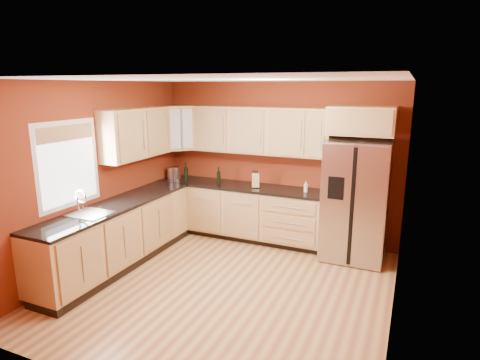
% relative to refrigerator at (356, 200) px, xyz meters
% --- Properties ---
extents(floor, '(4.00, 4.00, 0.00)m').
position_rel_refrigerator_xyz_m(floor, '(-1.35, -1.62, -0.89)').
color(floor, '#965C3A').
rests_on(floor, ground).
extents(ceiling, '(4.00, 4.00, 0.00)m').
position_rel_refrigerator_xyz_m(ceiling, '(-1.35, -1.62, 1.71)').
color(ceiling, white).
rests_on(ceiling, wall_back).
extents(wall_back, '(4.00, 0.04, 2.60)m').
position_rel_refrigerator_xyz_m(wall_back, '(-1.35, 0.38, 0.41)').
color(wall_back, maroon).
rests_on(wall_back, floor).
extents(wall_front, '(4.00, 0.04, 2.60)m').
position_rel_refrigerator_xyz_m(wall_front, '(-1.35, -3.62, 0.41)').
color(wall_front, maroon).
rests_on(wall_front, floor).
extents(wall_left, '(0.04, 4.00, 2.60)m').
position_rel_refrigerator_xyz_m(wall_left, '(-3.35, -1.62, 0.41)').
color(wall_left, maroon).
rests_on(wall_left, floor).
extents(wall_right, '(0.04, 4.00, 2.60)m').
position_rel_refrigerator_xyz_m(wall_right, '(0.65, -1.62, 0.41)').
color(wall_right, maroon).
rests_on(wall_right, floor).
extents(base_cabinets_back, '(2.90, 0.60, 0.88)m').
position_rel_refrigerator_xyz_m(base_cabinets_back, '(-1.90, 0.07, -0.45)').
color(base_cabinets_back, tan).
rests_on(base_cabinets_back, floor).
extents(base_cabinets_left, '(0.60, 2.80, 0.88)m').
position_rel_refrigerator_xyz_m(base_cabinets_left, '(-3.05, -1.62, -0.45)').
color(base_cabinets_left, tan).
rests_on(base_cabinets_left, floor).
extents(countertop_back, '(2.90, 0.62, 0.04)m').
position_rel_refrigerator_xyz_m(countertop_back, '(-1.90, 0.06, 0.01)').
color(countertop_back, black).
rests_on(countertop_back, base_cabinets_back).
extents(countertop_left, '(0.62, 2.80, 0.04)m').
position_rel_refrigerator_xyz_m(countertop_left, '(-3.04, -1.62, 0.01)').
color(countertop_left, black).
rests_on(countertop_left, base_cabinets_left).
extents(upper_cabinets_back, '(2.30, 0.33, 0.75)m').
position_rel_refrigerator_xyz_m(upper_cabinets_back, '(-1.60, 0.21, 0.94)').
color(upper_cabinets_back, tan).
rests_on(upper_cabinets_back, wall_back).
extents(upper_cabinets_left, '(0.33, 1.35, 0.75)m').
position_rel_refrigerator_xyz_m(upper_cabinets_left, '(-3.19, -0.90, 0.94)').
color(upper_cabinets_left, tan).
rests_on(upper_cabinets_left, wall_left).
extents(corner_upper_cabinet, '(0.67, 0.67, 0.75)m').
position_rel_refrigerator_xyz_m(corner_upper_cabinet, '(-3.02, 0.04, 0.94)').
color(corner_upper_cabinet, tan).
rests_on(corner_upper_cabinet, wall_back).
extents(over_fridge_cabinet, '(0.92, 0.60, 0.40)m').
position_rel_refrigerator_xyz_m(over_fridge_cabinet, '(0.00, 0.07, 1.16)').
color(over_fridge_cabinet, tan).
rests_on(over_fridge_cabinet, wall_back).
extents(refrigerator, '(0.90, 0.75, 1.78)m').
position_rel_refrigerator_xyz_m(refrigerator, '(0.00, 0.00, 0.00)').
color(refrigerator, '#B2B2B7').
rests_on(refrigerator, floor).
extents(window, '(0.03, 0.90, 1.00)m').
position_rel_refrigerator_xyz_m(window, '(-3.33, -2.12, 0.66)').
color(window, white).
rests_on(window, wall_left).
extents(sink_faucet, '(0.50, 0.42, 0.30)m').
position_rel_refrigerator_xyz_m(sink_faucet, '(-3.04, -2.12, 0.18)').
color(sink_faucet, silver).
rests_on(sink_faucet, countertop_left).
extents(canister_left, '(0.16, 0.16, 0.21)m').
position_rel_refrigerator_xyz_m(canister_left, '(-3.12, 0.08, 0.13)').
color(canister_left, '#B2B2B7').
rests_on(canister_left, countertop_back).
extents(canister_right, '(0.14, 0.14, 0.20)m').
position_rel_refrigerator_xyz_m(canister_right, '(-3.20, 0.01, 0.13)').
color(canister_right, '#B2B2B7').
rests_on(canister_right, countertop_back).
extents(wine_bottle_a, '(0.07, 0.07, 0.32)m').
position_rel_refrigerator_xyz_m(wine_bottle_a, '(-2.88, -0.00, 0.19)').
color(wine_bottle_a, black).
rests_on(wine_bottle_a, countertop_back).
extents(wine_bottle_b, '(0.08, 0.08, 0.29)m').
position_rel_refrigerator_xyz_m(wine_bottle_b, '(-2.25, 0.01, 0.17)').
color(wine_bottle_b, black).
rests_on(wine_bottle_b, countertop_back).
extents(knife_block, '(0.15, 0.14, 0.23)m').
position_rel_refrigerator_xyz_m(knife_block, '(-1.60, 0.04, 0.15)').
color(knife_block, tan).
rests_on(knife_block, countertop_back).
extents(soap_dispenser, '(0.07, 0.07, 0.17)m').
position_rel_refrigerator_xyz_m(soap_dispenser, '(-0.77, 0.07, 0.11)').
color(soap_dispenser, white).
rests_on(soap_dispenser, countertop_back).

